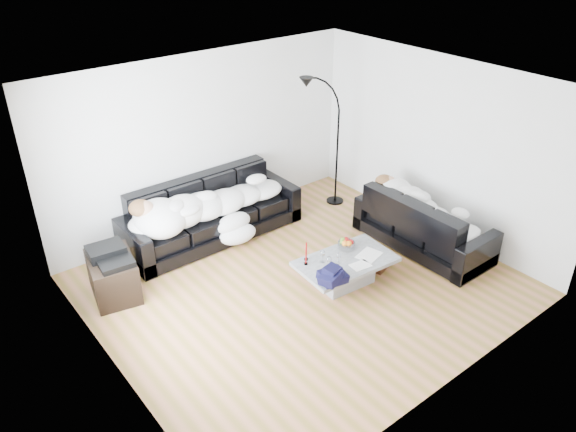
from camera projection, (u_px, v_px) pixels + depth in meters
ground at (302, 285)px, 7.31m from camera, size 5.00×5.00×0.00m
wall_back at (205, 141)px, 8.21m from camera, size 5.00×0.02×2.60m
wall_left at (102, 272)px, 5.31m from camera, size 0.02×4.50×2.60m
wall_right at (437, 147)px, 8.03m from camera, size 0.02×4.50×2.60m
ceiling at (305, 89)px, 6.04m from camera, size 5.00×5.00×0.00m
sofa_back at (212, 211)px, 8.17m from camera, size 2.65×0.92×0.87m
sofa_right at (424, 222)px, 7.95m from camera, size 0.85×1.98×0.80m
sleeper_back at (212, 199)px, 8.03m from camera, size 2.24×0.78×0.45m
sleeper_right at (426, 208)px, 7.84m from camera, size 0.72×1.70×0.42m
teal_cushion at (391, 188)px, 8.18m from camera, size 0.42×0.38×0.20m
coffee_table at (345, 272)px, 7.25m from camera, size 1.31×0.83×0.37m
fruit_bowl at (346, 244)px, 7.37m from camera, size 0.29×0.29×0.14m
wine_glass_a at (322, 256)px, 7.07m from camera, size 0.09×0.09×0.17m
wine_glass_b at (329, 263)px, 6.95m from camera, size 0.08×0.08×0.17m
wine_glass_c at (339, 258)px, 7.06m from camera, size 0.08×0.08×0.15m
candle_left at (306, 256)px, 7.01m from camera, size 0.05×0.05×0.25m
candle_right at (306, 251)px, 7.10m from camera, size 0.05×0.05×0.26m
newspaper_a at (369, 255)px, 7.25m from camera, size 0.37×0.32×0.01m
newspaper_b at (361, 265)px, 7.04m from camera, size 0.27×0.21×0.01m
navy_jacket at (331, 271)px, 6.66m from camera, size 0.35×0.30×0.17m
shoes at (382, 262)px, 7.68m from camera, size 0.47×0.36×0.10m
av_cabinet at (113, 276)px, 7.02m from camera, size 0.68×0.87×0.53m
stereo at (109, 254)px, 6.86m from camera, size 0.47×0.38×0.13m
floor_lamp at (337, 147)px, 8.88m from camera, size 0.74×0.38×1.94m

